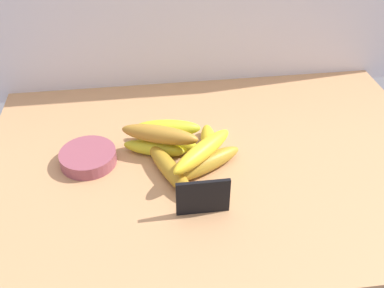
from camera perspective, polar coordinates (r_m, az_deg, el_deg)
The scene contains 11 objects.
counter_top at distance 106.30cm, azimuth 3.12°, elevation -2.67°, with size 110.00×76.00×3.00cm, color tan.
chalkboard_sign at distance 90.06cm, azimuth 1.42°, elevation -7.01°, with size 11.00×1.80×8.40cm.
fruit_bowl at distance 106.22cm, azimuth -13.26°, elevation -1.68°, with size 13.16×13.16×3.17cm, color #8F4653.
banana_0 at distance 99.76cm, azimuth -2.93°, elevation -3.21°, with size 20.40×3.98×3.98cm, color #AB8022.
banana_1 at distance 108.05cm, azimuth -3.43°, elevation 0.40°, with size 19.35×3.85×3.85cm, color yellow.
banana_2 at distance 100.81cm, azimuth 1.72°, elevation -2.57°, with size 19.55×4.21×4.21cm, color #B08B28.
banana_3 at distance 106.76cm, azimuth 2.22°, elevation -0.05°, with size 15.69×3.91×3.91cm, color gold.
banana_4 at distance 106.09cm, azimuth -4.92°, elevation -0.53°, with size 15.13×3.71×3.71cm, color gold.
banana_5 at distance 97.85cm, azimuth 1.34°, elevation -0.90°, with size 19.47×4.01×4.01cm, color yellow.
banana_6 at distance 103.64cm, azimuth -4.21°, elevation 1.24°, with size 18.66×4.27×4.27cm, color #B07B29.
banana_7 at distance 105.45cm, azimuth -3.21°, elevation 2.05°, with size 15.86×4.15×4.15cm, color gold.
Camera 1 is at (-16.46, -79.61, 69.99)cm, focal length 41.32 mm.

